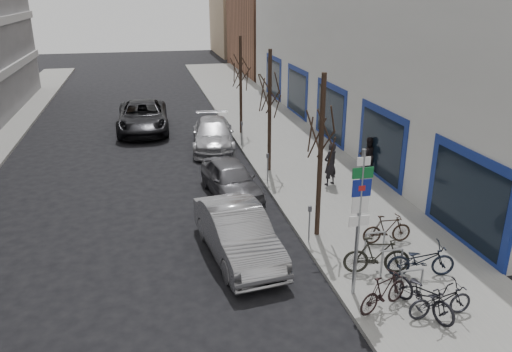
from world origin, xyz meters
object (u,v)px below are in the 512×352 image
pedestrian_far (368,154)px  meter_front (310,221)px  bike_near_left (424,291)px  bike_far_curb (441,298)px  bike_mid_curb (421,257)px  parked_car_back (213,134)px  bike_near_right (384,291)px  bike_rack (392,259)px  pedestrian_near (330,164)px  bike_far_inner (387,229)px  lane_car (143,117)px  highway_sign_pole (359,215)px  parked_car_front (238,233)px  tree_near (322,118)px  tree_mid (270,83)px  parked_car_mid (231,179)px  meter_mid (268,165)px  bike_mid_inner (377,255)px  tree_far (240,62)px  meter_back (242,131)px

pedestrian_far → meter_front: bearing=55.1°
bike_near_left → bike_far_curb: size_ratio=1.15×
meter_front → bike_mid_curb: (2.45, -2.61, -0.18)m
bike_near_left → parked_car_back: (-3.09, 15.47, -0.00)m
meter_front → bike_near_right: size_ratio=0.76×
bike_rack → pedestrian_near: 7.13m
bike_far_inner → lane_car: lane_car is taller
highway_sign_pole → parked_car_front: bearing=131.9°
tree_near → bike_far_curb: size_ratio=3.21×
highway_sign_pole → bike_near_left: highway_sign_pole is taller
bike_near_right → bike_rack: bearing=-56.0°
tree_mid → pedestrian_far: size_ratio=3.37×
parked_car_mid → pedestrian_near: bearing=-8.9°
meter_front → pedestrian_far: (4.65, 5.78, 0.05)m
meter_mid → bike_near_left: meter_mid is taller
bike_mid_inner → parked_car_back: parked_car_back is taller
bike_near_right → lane_car: (-5.68, 19.47, 0.20)m
bike_mid_curb → bike_mid_inner: bearing=81.7°
highway_sign_pole → parked_car_mid: size_ratio=1.00×
tree_near → meter_mid: 5.95m
meter_front → bike_near_left: 4.47m
tree_near → parked_car_mid: tree_near is taller
tree_far → tree_mid: bearing=-90.0°
highway_sign_pole → parked_car_back: size_ratio=0.81×
tree_mid → pedestrian_far: 5.38m
bike_mid_inner → parked_car_front: 4.19m
meter_front → bike_mid_curb: bearing=-46.8°
bike_near_right → bike_far_curb: size_ratio=0.97×
pedestrian_near → pedestrian_far: 2.45m
highway_sign_pole → bike_far_curb: size_ratio=2.45×
meter_mid → bike_far_inner: 6.55m
meter_mid → parked_car_front: 6.09m
tree_near → meter_back: tree_near is taller
bike_rack → bike_far_curb: bike_far_curb is taller
bike_mid_curb → bike_far_inner: size_ratio=1.18×
tree_far → parked_car_front: bearing=-101.6°
meter_front → bike_far_curb: size_ratio=0.74×
bike_mid_curb → bike_near_left: bearing=162.5°
bike_far_inner → parked_car_mid: (-4.12, 5.32, 0.07)m
tree_far → bike_far_inner: 14.63m
bike_mid_inner → meter_mid: bearing=22.2°
tree_mid → parked_car_mid: bearing=-133.6°
highway_sign_pole → meter_front: size_ratio=3.31×
meter_mid → lane_car: bearing=116.2°
tree_far → pedestrian_far: 9.33m
tree_far → bike_near_left: size_ratio=2.79×
meter_front → bike_mid_curb: size_ratio=0.66×
bike_near_left → bike_mid_curb: (0.83, 1.56, -0.01)m
meter_mid → parked_car_back: 6.00m
meter_back → bike_far_inner: bearing=-78.2°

